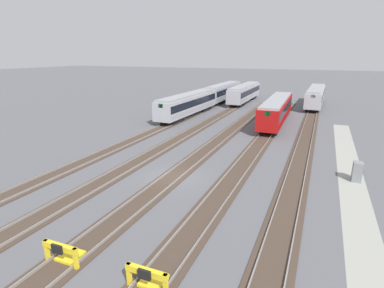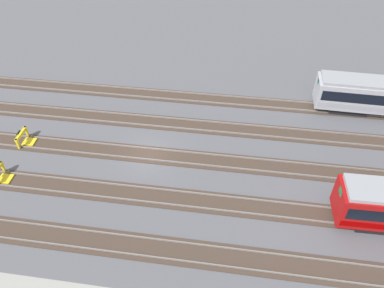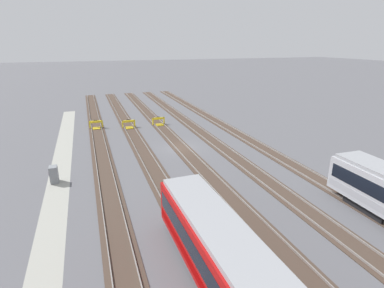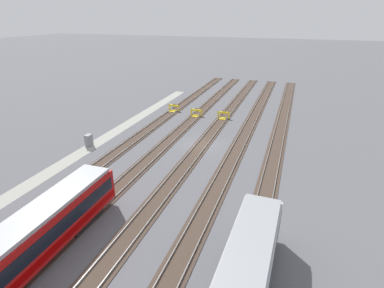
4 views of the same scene
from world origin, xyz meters
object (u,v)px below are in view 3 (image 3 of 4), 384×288
(bumper_stop_near_inner_track, at_px, (129,125))
(bumper_stop_middle_track, at_px, (159,122))
(bumper_stop_nearest_track, at_px, (96,125))
(electrical_cabinet, at_px, (54,174))

(bumper_stop_near_inner_track, height_order, bumper_stop_middle_track, same)
(bumper_stop_nearest_track, bearing_deg, bumper_stop_near_inner_track, 74.12)
(bumper_stop_nearest_track, distance_m, bumper_stop_near_inner_track, 4.92)
(bumper_stop_near_inner_track, relative_size, electrical_cabinet, 1.25)
(bumper_stop_nearest_track, relative_size, bumper_stop_middle_track, 1.00)
(bumper_stop_middle_track, bearing_deg, bumper_stop_nearest_track, -96.97)
(bumper_stop_near_inner_track, bearing_deg, electrical_cabinet, -29.07)
(electrical_cabinet, bearing_deg, bumper_stop_nearest_track, 165.84)
(bumper_stop_near_inner_track, distance_m, bumper_stop_middle_track, 4.73)
(bumper_stop_near_inner_track, relative_size, bumper_stop_middle_track, 1.00)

